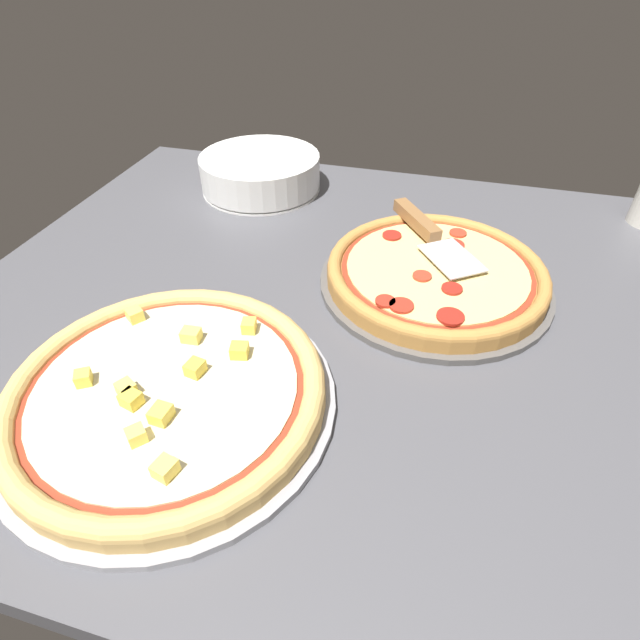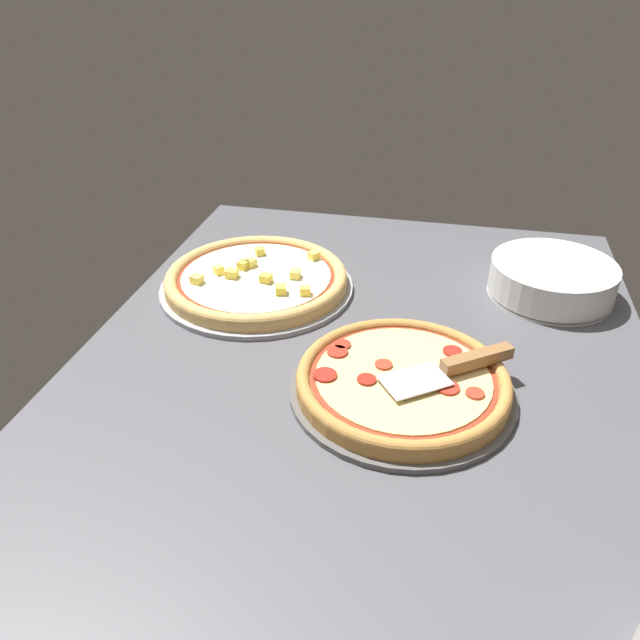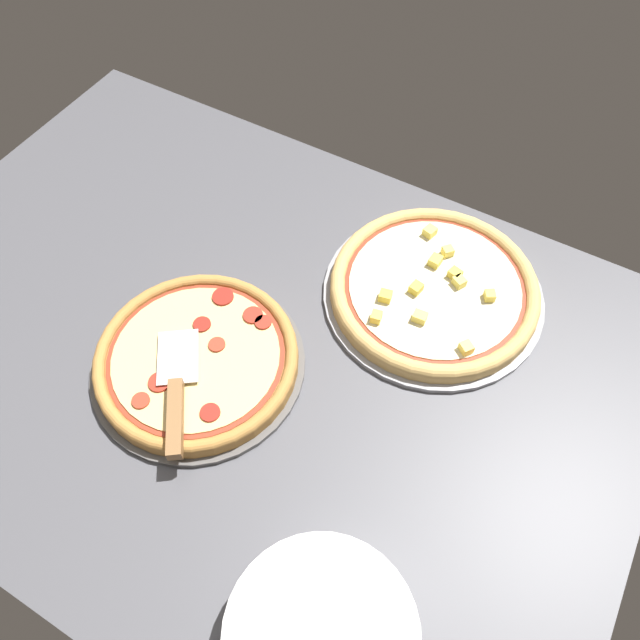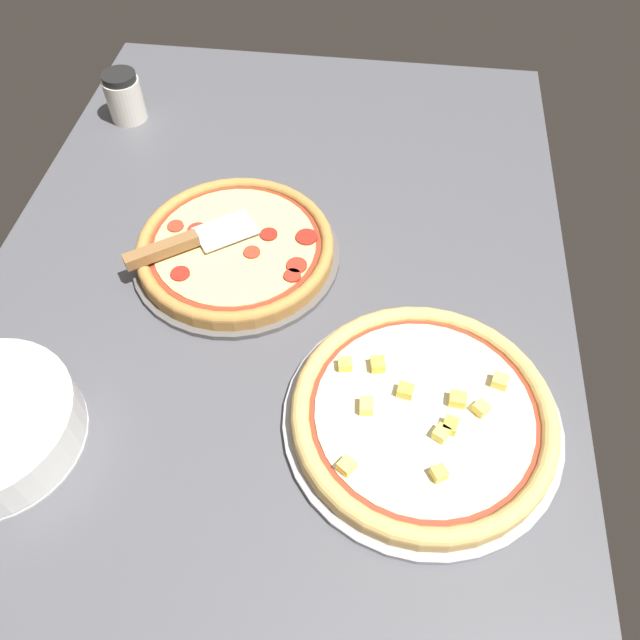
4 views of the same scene
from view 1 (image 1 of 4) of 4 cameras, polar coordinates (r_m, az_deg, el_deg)
The scene contains 7 objects.
ground_plane at distance 74.21cm, azimuth 10.30°, elevation -0.14°, with size 134.80×96.45×3.60cm, color #4C4C51.
pizza_pan_front at distance 78.62cm, azimuth 12.90°, elevation 4.13°, with size 35.00×35.00×1.00cm, color #565451.
pizza_front at distance 77.43cm, azimuth 13.12°, elevation 5.38°, with size 32.90×32.90×3.08cm.
pizza_pan_back at distance 61.52cm, azimuth -16.74°, elevation -8.89°, with size 38.72×38.72×1.00cm, color #939399.
pizza_back at distance 60.11cm, azimuth -17.09°, elevation -7.63°, with size 36.39×36.39×3.76cm.
serving_spatula at distance 83.97cm, azimuth 11.76°, elevation 10.33°, with size 16.42×20.44×2.00cm.
plate_stack at distance 105.85cm, azimuth -6.82°, elevation 16.37°, with size 23.99×23.99×7.00cm.
Camera 1 is at (-1.94, 57.55, 45.01)cm, focal length 28.00 mm.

